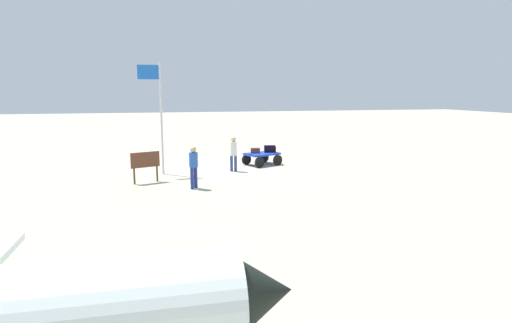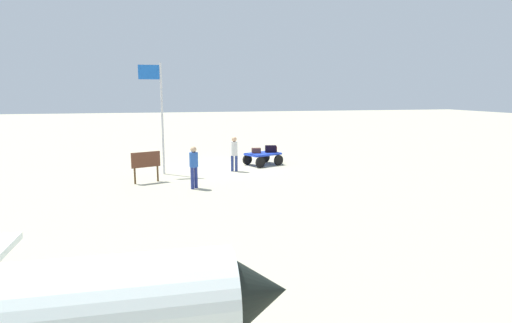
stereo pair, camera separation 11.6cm
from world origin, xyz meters
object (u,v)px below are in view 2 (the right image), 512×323
object	(u,v)px
suitcase_dark	(256,151)
suitcase_grey	(273,149)
worker_lead	(194,164)
suitcase_maroon	(271,149)
flagpole	(159,107)
signboard	(146,162)
luggage_cart	(263,156)
worker_trailing	(234,151)

from	to	relation	value
suitcase_dark	suitcase_grey	bearing A→B (deg)	-163.72
suitcase_grey	worker_lead	size ratio (longest dim) A/B	0.30
suitcase_maroon	flagpole	world-z (taller)	flagpole
suitcase_dark	worker_lead	world-z (taller)	worker_lead
flagpole	signboard	size ratio (longest dim) A/B	3.87
flagpole	worker_lead	bearing A→B (deg)	110.39
worker_lead	flagpole	size ratio (longest dim) A/B	0.33
worker_lead	flagpole	world-z (taller)	flagpole
luggage_cart	suitcase_grey	distance (m)	0.79
luggage_cart	signboard	bearing A→B (deg)	27.43
luggage_cart	worker_trailing	xyz separation A→B (m)	(1.79, 1.39, 0.53)
flagpole	luggage_cart	bearing A→B (deg)	-166.24
suitcase_maroon	worker_trailing	bearing A→B (deg)	33.93
luggage_cart	signboard	distance (m)	6.68
luggage_cart	worker_lead	size ratio (longest dim) A/B	1.24
worker_trailing	suitcase_maroon	bearing A→B (deg)	-146.07
suitcase_maroon	suitcase_grey	world-z (taller)	suitcase_maroon
suitcase_dark	flagpole	world-z (taller)	flagpole
worker_lead	signboard	world-z (taller)	worker_lead
suitcase_grey	worker_trailing	size ratio (longest dim) A/B	0.30
suitcase_dark	suitcase_maroon	bearing A→B (deg)	-173.57
worker_trailing	flagpole	size ratio (longest dim) A/B	0.33
worker_lead	suitcase_dark	bearing A→B (deg)	-128.07
luggage_cart	suitcase_maroon	world-z (taller)	suitcase_maroon
luggage_cart	suitcase_dark	world-z (taller)	suitcase_dark
suitcase_maroon	suitcase_dark	bearing A→B (deg)	6.43
luggage_cart	worker_trailing	size ratio (longest dim) A/B	1.24
flagpole	suitcase_dark	bearing A→B (deg)	-164.90
suitcase_dark	worker_trailing	bearing A→B (deg)	44.70
worker_lead	flagpole	distance (m)	4.18
signboard	suitcase_dark	bearing A→B (deg)	-150.85
suitcase_grey	flagpole	world-z (taller)	flagpole
suitcase_grey	worker_lead	xyz separation A→B (m)	(4.68, 5.00, 0.24)
suitcase_maroon	suitcase_grey	xyz separation A→B (m)	(-0.17, -0.20, -0.06)
luggage_cart	suitcase_grey	bearing A→B (deg)	-153.12
luggage_cart	signboard	size ratio (longest dim) A/B	1.60
suitcase_maroon	worker_lead	bearing A→B (deg)	46.80
suitcase_dark	worker_trailing	xyz separation A→B (m)	(1.45, 1.43, 0.21)
flagpole	signboard	xyz separation A→B (m)	(0.64, 1.78, -2.24)
suitcase_dark	flagpole	distance (m)	5.64
suitcase_maroon	signboard	xyz separation A→B (m)	(6.40, 3.21, 0.07)
suitcase_grey	flagpole	xyz separation A→B (m)	(5.93, 1.62, 2.36)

